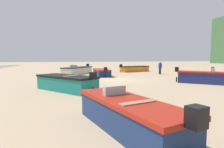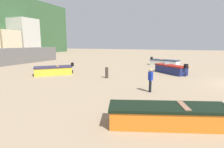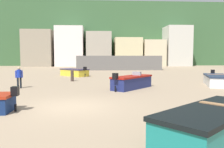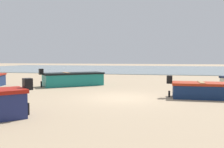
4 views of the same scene
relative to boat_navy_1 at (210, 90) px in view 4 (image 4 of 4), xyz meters
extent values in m
plane|color=#9E876A|center=(4.21, 0.86, -0.40)|extent=(160.00, 160.00, 0.00)
cube|color=gray|center=(4.21, -35.14, -0.37)|extent=(80.00, 36.00, 0.06)
cube|color=navy|center=(-0.02, 0.00, -0.07)|extent=(3.65, 1.46, 0.66)
cube|color=#9F2813|center=(-0.02, 0.00, 0.32)|extent=(3.76, 1.55, 0.12)
cube|color=black|center=(1.96, 0.06, 0.50)|extent=(0.29, 0.33, 0.40)
cylinder|color=black|center=(1.96, 0.06, -0.23)|extent=(0.10, 0.10, 0.33)
cube|color=#9C7749|center=(0.43, 0.01, 0.37)|extent=(0.27, 1.16, 0.08)
cube|color=#187771|center=(8.76, -3.82, 0.02)|extent=(4.15, 3.82, 0.83)
cube|color=black|center=(8.76, -3.82, 0.49)|extent=(4.27, 3.94, 0.12)
cube|color=black|center=(10.50, -2.36, 0.67)|extent=(0.42, 0.43, 0.40)
cylinder|color=black|center=(10.50, -2.36, -0.19)|extent=(0.14, 0.14, 0.41)
cube|color=#9B7047|center=(9.16, -3.48, 0.54)|extent=(0.99, 1.12, 0.08)
cube|color=black|center=(6.68, 5.33, 0.68)|extent=(0.43, 0.42, 0.40)
cylinder|color=black|center=(6.68, 5.33, -0.19)|extent=(0.14, 0.14, 0.42)
camera|label=1|loc=(20.47, -3.64, 1.65)|focal=29.16mm
camera|label=2|loc=(-12.38, 5.44, 2.89)|focal=28.61mm
camera|label=3|loc=(5.56, -9.89, 1.97)|focal=36.59mm
camera|label=4|loc=(1.83, 12.98, 1.55)|focal=40.13mm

